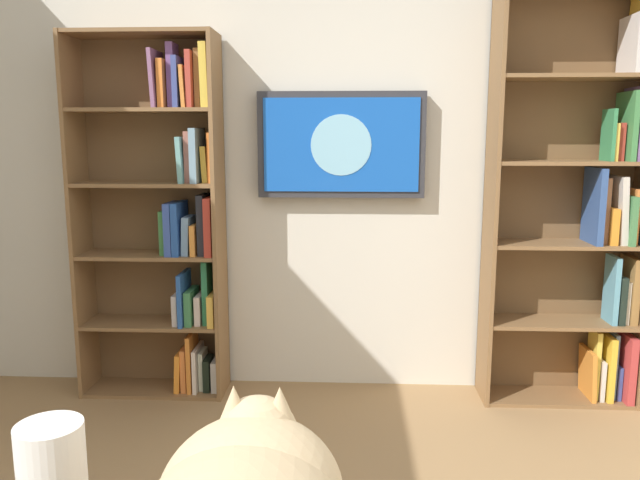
# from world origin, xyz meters

# --- Properties ---
(wall_back) EXTENTS (4.52, 0.06, 2.70)m
(wall_back) POSITION_xyz_m (0.00, -2.23, 1.35)
(wall_back) COLOR silver
(wall_back) RESTS_ON ground
(bookshelf_left) EXTENTS (0.82, 0.28, 2.18)m
(bookshelf_left) POSITION_xyz_m (-1.23, -2.06, 1.06)
(bookshelf_left) COLOR brown
(bookshelf_left) RESTS_ON ground
(bookshelf_right) EXTENTS (0.80, 0.28, 1.98)m
(bookshelf_right) POSITION_xyz_m (1.03, -2.06, 0.99)
(bookshelf_right) COLOR brown
(bookshelf_right) RESTS_ON ground
(wall_mounted_tv) EXTENTS (0.91, 0.07, 0.57)m
(wall_mounted_tv) POSITION_xyz_m (0.07, -2.15, 1.40)
(wall_mounted_tv) COLOR #333338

